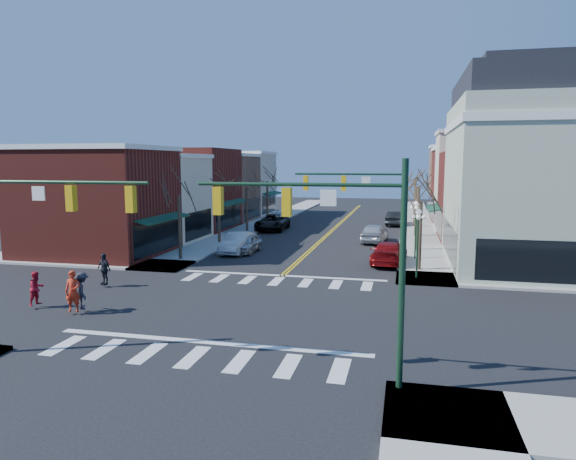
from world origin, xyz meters
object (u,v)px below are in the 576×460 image
Objects in this scene: car_left_near at (246,243)px; car_right_near at (389,253)px; car_left_mid at (238,243)px; car_right_mid at (374,233)px; lamppost_midblock at (416,220)px; car_left_far at (272,222)px; lamppost_corner at (418,232)px; pedestrian_red_a at (73,291)px; car_right_far at (396,218)px; pedestrian_dark_b at (82,291)px; pedestrian_dark_a at (104,269)px; pedestrian_red_b at (37,288)px; victorian_corner at (546,169)px.

car_left_near is 0.78× the size of car_right_near.
car_left_mid is 0.97× the size of car_right_mid.
car_right_mid is (-3.40, 7.85, -2.11)m from lamppost_midblock.
car_left_mid is at bearing -87.78° from car_left_far.
car_right_mid is at bearing 38.57° from car_left_near.
lamppost_corner is at bearing 108.78° from car_right_mid.
pedestrian_red_a reaches higher than car_right_mid.
pedestrian_dark_b is at bearing 76.22° from car_right_far.
pedestrian_dark_a is 4.98m from pedestrian_dark_b.
lamppost_midblock is at bearing -0.95° from car_left_near.
car_right_mid reaches higher than car_right_far.
lamppost_midblock reaches higher than pedestrian_dark_a.
car_right_near is at bearing -52.13° from car_left_far.
pedestrian_red_b is at bearing 64.57° from car_right_mid.
car_right_mid is 28.84m from pedestrian_red_b.
lamppost_midblock is 0.89× the size of car_left_mid.
lamppost_corner is 0.89× the size of car_left_mid.
lamppost_midblock is 13.20m from car_left_near.
car_left_near is 0.64m from car_left_mid.
pedestrian_red_b reaches higher than car_left_far.
pedestrian_red_a is at bearing 76.28° from car_right_far.
victorian_corner is 27.37m from car_left_far.
victorian_corner reaches higher than car_right_far.
car_right_far is at bearing 94.91° from lamppost_midblock.
car_right_near is 22.29m from pedestrian_red_b.
car_left_mid is 2.72× the size of pedestrian_dark_b.
pedestrian_dark_b is at bearing 52.22° from car_right_near.
car_left_near is 2.54× the size of pedestrian_red_b.
victorian_corner is 29.61m from pedestrian_dark_b.
lamppost_midblock is at bearing 101.11° from car_right_far.
pedestrian_dark_a is (-15.62, -10.57, 0.27)m from car_right_near.
car_right_mid is (9.60, 7.50, 0.13)m from car_left_near.
pedestrian_dark_a is at bearing -155.20° from victorian_corner.
pedestrian_dark_b is at bearing -145.35° from victorian_corner.
pedestrian_dark_b is at bearing -93.41° from car_left_far.
victorian_corner reaches higher than pedestrian_red_b.
car_left_far is at bearing 125.35° from lamppost_corner.
car_left_mid is at bearing -152.46° from car_left_near.
lamppost_corner is 0.88× the size of car_right_far.
car_right_far is at bearing 28.91° from car_left_far.
car_right_far is (-10.10, 21.46, -5.84)m from victorian_corner.
car_left_mid is 17.21m from pedestrian_dark_b.
victorian_corner is 24.43m from car_right_far.
car_left_far is at bearing -22.81° from car_right_mid.
car_left_far is 14.48m from car_right_far.
pedestrian_dark_a is at bearing -161.34° from lamppost_corner.
lamppost_midblock is 21.15m from car_right_far.
victorian_corner is 9.10m from lamppost_midblock.
car_left_mid is 13.70m from car_left_far.
victorian_corner is 8.54× the size of pedestrian_red_b.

